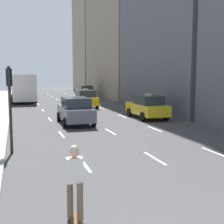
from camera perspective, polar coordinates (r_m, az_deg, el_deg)
The scene contains 8 objects.
lane_markings at distance 26.56m, azimuth -5.96°, elevation -0.19°, with size 5.72×56.00×0.01m.
taxi_lead at distance 23.28m, azimuth 6.48°, elevation 0.97°, with size 2.02×4.40×1.87m.
taxi_second at distance 43.81m, azimuth -4.90°, elevation 3.76°, with size 2.02×4.40×1.87m.
taxi_third at distance 30.88m, azimuth -4.97°, elevation 2.45°, with size 2.02×4.40×1.87m.
sedan_black_near at distance 20.61m, azimuth -6.70°, elevation 0.26°, with size 2.02×4.49×1.78m.
city_bus at distance 39.89m, azimuth -15.93°, elevation 4.52°, with size 2.80×11.61×3.25m.
skateboarder at distance 7.07m, azimuth -6.84°, elevation -12.22°, with size 0.36×0.80×1.75m.
traffic_light_pole at distance 13.48m, azimuth -18.20°, elevation 2.90°, with size 0.24×0.42×3.60m.
Camera 1 is at (-2.51, -2.86, 3.27)m, focal length 50.00 mm.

